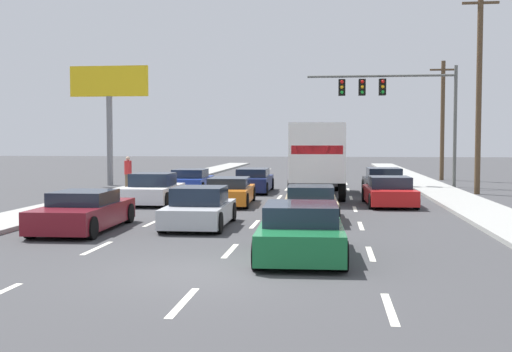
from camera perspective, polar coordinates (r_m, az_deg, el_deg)
The scene contains 20 objects.
ground_plane at distance 37.90m, azimuth 3.05°, elevation -0.91°, with size 140.00×140.00×0.00m, color #3D3D3F.
sidewalk_right at distance 33.31m, azimuth 16.55°, elevation -1.48°, with size 2.33×80.00×0.14m, color #9E9E99.
sidewalk_left at distance 34.48m, azimuth -11.08°, elevation -1.25°, with size 2.33×80.00×0.14m, color #9E9E99.
lane_markings at distance 32.95m, azimuth 2.49°, elevation -1.52°, with size 6.94×57.00×0.01m.
car_blue at distance 33.42m, azimuth -5.90°, elevation -0.49°, with size 2.01×4.21×1.22m.
car_white at distance 27.44m, azimuth -9.23°, elevation -1.27°, with size 2.03×4.05×1.33m.
car_maroon at distance 19.88m, azimuth -15.24°, elevation -3.14°, with size 2.06×4.68×1.19m.
car_navy at distance 33.29m, azimuth -0.24°, elevation -0.46°, with size 1.88×4.67×1.25m.
car_orange at distance 26.83m, azimuth -2.41°, elevation -1.44°, with size 2.08×4.55×1.16m.
car_silver at distance 20.02m, azimuth -5.11°, elevation -2.97°, with size 1.94×4.05×1.26m.
box_truck at distance 30.68m, azimuth 5.46°, elevation 1.89°, with size 2.76×9.35×3.46m.
car_tan at distance 21.64m, azimuth 4.94°, elevation -2.56°, with size 1.97×4.22×1.18m.
car_green at distance 14.83m, azimuth 4.08°, elevation -5.06°, with size 2.12×4.30×1.24m.
car_black at distance 33.10m, azimuth 11.41°, elevation -0.51°, with size 2.07×4.06×1.32m.
car_red at distance 26.99m, azimuth 11.89°, elevation -1.45°, with size 2.10×4.23×1.22m.
traffic_signal_mast at distance 38.17m, azimuth 11.73°, elevation 7.14°, with size 8.67×0.69×7.07m.
utility_pole_mid at distance 33.99m, azimuth 19.43°, elevation 7.27°, with size 1.80×0.28×10.18m.
utility_pole_far at distance 45.49m, azimuth 16.44°, elevation 4.97°, with size 1.80×0.28×8.17m.
roadside_billboard at distance 39.49m, azimuth -13.08°, elevation 6.84°, with size 4.82×0.36×7.21m.
pedestrian_near_corner at distance 33.89m, azimuth -11.45°, elevation 0.26°, with size 0.38×0.38×1.74m.
Camera 1 is at (2.45, -12.72, 2.71)m, focal length 44.44 mm.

